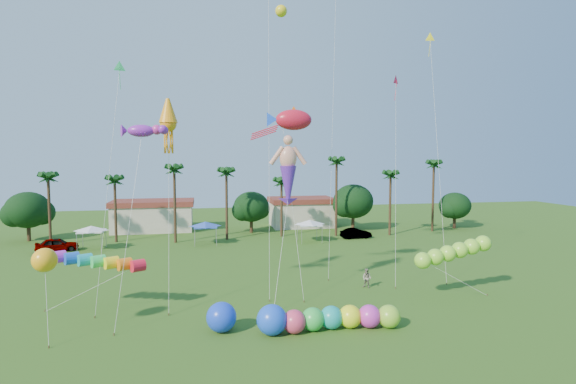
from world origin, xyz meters
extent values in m
plane|color=#285116|center=(0.00, 0.00, 0.00)|extent=(160.00, 160.00, 0.00)
cylinder|color=#3A2819|center=(-26.00, 40.00, 4.50)|extent=(0.36, 0.36, 9.00)
cylinder|color=#3A2819|center=(-18.00, 41.00, 4.25)|extent=(0.36, 0.36, 8.50)
cylinder|color=#3A2819|center=(-10.00, 39.00, 5.00)|extent=(0.36, 0.36, 10.00)
cylinder|color=#3A2819|center=(-3.00, 40.00, 4.75)|extent=(0.36, 0.36, 9.50)
cylinder|color=#3A2819|center=(5.00, 41.00, 4.00)|extent=(0.36, 0.36, 8.00)
cylinder|color=#3A2819|center=(13.00, 40.00, 5.50)|extent=(0.36, 0.36, 11.00)
cylinder|color=#3A2819|center=(21.00, 39.00, 4.50)|extent=(0.36, 0.36, 9.00)
cylinder|color=#3A2819|center=(29.00, 41.00, 5.25)|extent=(0.36, 0.36, 10.50)
sphere|color=#113814|center=(-30.00, 44.00, 4.34)|extent=(5.88, 5.88, 5.88)
sphere|color=#113814|center=(1.00, 45.00, 4.03)|extent=(5.46, 5.46, 5.46)
sphere|color=#113814|center=(17.00, 44.00, 4.65)|extent=(6.30, 6.30, 6.30)
sphere|color=#113814|center=(34.00, 43.00, 3.72)|extent=(5.04, 5.04, 5.04)
cube|color=beige|center=(-14.00, 50.00, 2.00)|extent=(12.00, 7.00, 4.00)
cube|color=beige|center=(10.00, 50.00, 2.00)|extent=(10.00, 7.00, 4.00)
pyramid|color=white|center=(-20.00, 36.00, 2.75)|extent=(3.00, 3.00, 0.60)
pyramid|color=blue|center=(-6.00, 37.00, 2.75)|extent=(3.00, 3.00, 0.60)
pyramid|color=white|center=(8.00, 36.00, 2.75)|extent=(3.00, 3.00, 0.60)
imported|color=#4C4C54|center=(-24.03, 35.94, 0.83)|extent=(5.20, 3.08, 1.66)
imported|color=#4C4C54|center=(15.19, 37.47, 0.72)|extent=(4.48, 1.84, 1.44)
imported|color=gray|center=(7.93, 14.06, 0.87)|extent=(1.05, 1.06, 1.73)
sphere|color=#E03B63|center=(-0.51, 5.18, 0.79)|extent=(1.57, 1.57, 1.57)
sphere|color=green|center=(0.80, 5.38, 0.79)|extent=(1.57, 1.57, 1.57)
sphere|color=teal|center=(2.12, 5.47, 0.79)|extent=(1.57, 1.57, 1.57)
sphere|color=#F2FF1A|center=(3.43, 5.40, 0.79)|extent=(1.57, 1.57, 1.57)
sphere|color=#D432BC|center=(4.73, 5.19, 0.79)|extent=(1.57, 1.57, 1.57)
sphere|color=#8CD12E|center=(6.04, 4.92, 0.79)|extent=(1.57, 1.57, 1.57)
sphere|color=blue|center=(-2.00, 5.21, 1.01)|extent=(2.05, 2.05, 2.01)
sphere|color=blue|center=(-5.22, 6.34, 1.00)|extent=(2.00, 2.00, 2.00)
cylinder|color=red|center=(-12.82, 11.19, 3.59)|extent=(6.67, 3.19, 0.91)
cylinder|color=silver|center=(-14.63, 11.99, 1.79)|extent=(7.01, 1.63, 3.61)
cylinder|color=brown|center=(-18.13, 12.79, 0.08)|extent=(0.08, 0.08, 0.16)
ellipsoid|color=#91E533|center=(11.25, 10.24, 3.20)|extent=(7.45, 2.27, 1.60)
cylinder|color=silver|center=(14.17, 10.13, 1.60)|extent=(5.84, 0.26, 3.22)
cylinder|color=brown|center=(17.08, 10.01, 0.08)|extent=(0.08, 0.08, 0.16)
sphere|color=#FFA814|center=(-16.14, 7.04, 5.18)|extent=(1.82, 1.82, 1.52)
cylinder|color=silver|center=(-15.91, 6.38, 2.59)|extent=(0.48, 1.34, 5.19)
cylinder|color=brown|center=(-15.69, 5.73, 0.08)|extent=(0.08, 0.08, 0.16)
cylinder|color=silver|center=(-0.31, 11.27, 5.08)|extent=(1.90, 3.92, 10.17)
cylinder|color=brown|center=(-1.24, 9.33, 0.08)|extent=(0.08, 0.08, 0.16)
ellipsoid|color=red|center=(1.57, 15.54, 14.85)|extent=(5.05, 2.98, 2.00)
cylinder|color=silver|center=(1.56, 13.38, 7.43)|extent=(0.05, 4.35, 14.86)
cylinder|color=brown|center=(1.55, 11.21, 0.08)|extent=(0.08, 0.08, 0.16)
cylinder|color=silver|center=(-0.63, 15.42, 14.07)|extent=(1.06, 6.94, 28.15)
cylinder|color=brown|center=(-1.15, 11.96, 0.08)|extent=(0.08, 0.08, 0.16)
cone|color=orange|center=(-8.87, 13.30, 14.21)|extent=(1.52, 1.52, 4.10)
cylinder|color=silver|center=(-8.88, 11.75, 7.10)|extent=(0.05, 3.13, 14.21)
cylinder|color=brown|center=(-8.90, 10.20, 0.08)|extent=(0.08, 0.08, 0.16)
ellipsoid|color=purple|center=(-10.69, 11.52, 13.55)|extent=(3.80, 3.03, 1.30)
cylinder|color=silver|center=(-11.42, 9.28, 6.77)|extent=(1.50, 4.51, 13.55)
cylinder|color=brown|center=(-12.16, 7.04, 0.08)|extent=(0.08, 0.08, 0.16)
cone|color=#F41B40|center=(11.39, 16.39, 18.67)|extent=(0.98, 0.87, 1.08)
cylinder|color=silver|center=(10.86, 14.86, 9.33)|extent=(1.09, 3.10, 18.67)
cylinder|color=brown|center=(10.33, 13.32, 0.08)|extent=(0.08, 0.08, 0.16)
cone|color=yellow|center=(15.67, 18.20, 23.19)|extent=(1.09, 0.40, 1.07)
cylinder|color=silver|center=(15.56, 15.90, 11.60)|extent=(0.24, 4.63, 23.20)
cylinder|color=brown|center=(15.45, 13.60, 0.08)|extent=(0.08, 0.08, 0.16)
cone|color=#31D16F|center=(-12.56, 14.48, 18.63)|extent=(1.05, 0.51, 1.03)
cylinder|color=silver|center=(-13.34, 12.57, 9.31)|extent=(1.60, 3.85, 18.63)
cylinder|color=brown|center=(-14.12, 10.66, 0.08)|extent=(0.08, 0.08, 0.16)
cylinder|color=silver|center=(6.08, 18.87, 15.40)|extent=(1.77, 3.93, 30.80)
cylinder|color=brown|center=(5.21, 16.92, 0.08)|extent=(0.08, 0.08, 0.16)
camera|label=1|loc=(-6.36, -23.06, 11.65)|focal=28.00mm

